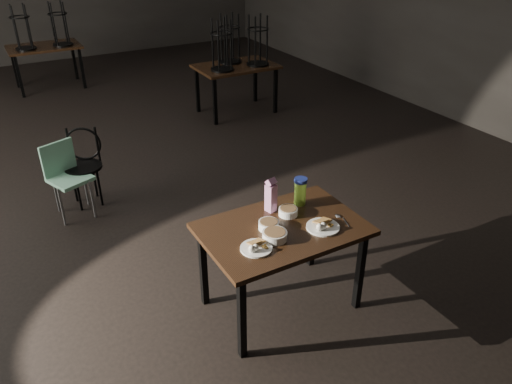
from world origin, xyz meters
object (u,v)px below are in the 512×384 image
main_table (282,236)px  bentwood_chair (84,160)px  juice_carton (271,196)px  water_bottle (300,191)px  school_chair (66,173)px

main_table → bentwood_chair: bentwood_chair is taller
main_table → bentwood_chair: (-0.94, 2.46, -0.18)m
juice_carton → water_bottle: 0.26m
juice_carton → water_bottle: size_ratio=1.25×
main_table → school_chair: 2.57m
juice_carton → water_bottle: (0.25, -0.03, -0.01)m
main_table → school_chair: (-1.15, 2.29, -0.20)m
water_bottle → bentwood_chair: (-1.23, 2.25, -0.38)m
bentwood_chair → juice_carton: bearing=-42.7°
bentwood_chair → school_chair: bearing=-117.7°
main_table → juice_carton: size_ratio=4.24×
school_chair → bentwood_chair: bearing=17.7°
main_table → school_chair: school_chair is taller
main_table → bentwood_chair: size_ratio=1.46×
water_bottle → main_table: bearing=-143.9°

